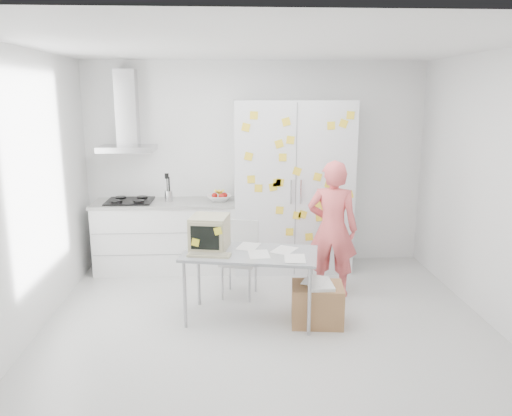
{
  "coord_description": "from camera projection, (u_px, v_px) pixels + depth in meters",
  "views": [
    {
      "loc": [
        -0.36,
        -4.65,
        2.28
      ],
      "look_at": [
        -0.08,
        0.68,
        1.05
      ],
      "focal_mm": 35.0,
      "sensor_mm": 36.0,
      "label": 1
    }
  ],
  "objects": [
    {
      "name": "floor",
      "position": [
        267.0,
        325.0,
        5.05
      ],
      "size": [
        4.5,
        4.0,
        0.02
      ],
      "primitive_type": "cube",
      "color": "silver",
      "rests_on": "ground"
    },
    {
      "name": "walls",
      "position": [
        263.0,
        181.0,
        5.45
      ],
      "size": [
        4.52,
        4.01,
        2.7
      ],
      "color": "white",
      "rests_on": "ground"
    },
    {
      "name": "ceiling",
      "position": [
        269.0,
        45.0,
        4.45
      ],
      "size": [
        4.5,
        4.0,
        0.02
      ],
      "primitive_type": "cube",
      "color": "white",
      "rests_on": "walls"
    },
    {
      "name": "counter_run",
      "position": [
        166.0,
        235.0,
        6.54
      ],
      "size": [
        1.84,
        0.63,
        1.28
      ],
      "color": "white",
      "rests_on": "ground"
    },
    {
      "name": "range_hood",
      "position": [
        127.0,
        120.0,
        6.31
      ],
      "size": [
        0.7,
        0.48,
        1.01
      ],
      "color": "silver",
      "rests_on": "walls"
    },
    {
      "name": "tall_cabinet",
      "position": [
        292.0,
        187.0,
        6.46
      ],
      "size": [
        1.5,
        0.68,
        2.2
      ],
      "color": "silver",
      "rests_on": "ground"
    },
    {
      "name": "person",
      "position": [
        332.0,
        229.0,
        5.65
      ],
      "size": [
        0.66,
        0.53,
        1.57
      ],
      "primitive_type": "imported",
      "rotation": [
        0.0,
        0.0,
        2.84
      ],
      "color": "#F35E60",
      "rests_on": "ground"
    },
    {
      "name": "desk",
      "position": [
        224.0,
        242.0,
        5.06
      ],
      "size": [
        1.44,
        0.91,
        1.07
      ],
      "rotation": [
        0.0,
        0.0,
        -0.19
      ],
      "color": "gray",
      "rests_on": "ground"
    },
    {
      "name": "chair",
      "position": [
        241.0,
        254.0,
        5.72
      ],
      "size": [
        0.48,
        0.48,
        0.86
      ],
      "rotation": [
        0.0,
        0.0,
        -0.28
      ],
      "color": "#B7B7B5",
      "rests_on": "ground"
    },
    {
      "name": "cardboard_box",
      "position": [
        317.0,
        303.0,
        5.03
      ],
      "size": [
        0.55,
        0.46,
        0.45
      ],
      "rotation": [
        0.0,
        0.0,
        -0.11
      ],
      "color": "#9D7044",
      "rests_on": "ground"
    }
  ]
}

